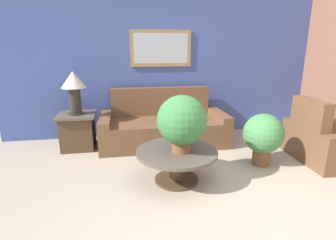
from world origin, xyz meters
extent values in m
plane|color=tan|center=(0.00, 0.00, 0.00)|extent=(20.00, 20.00, 0.00)
cube|color=#42569E|center=(0.00, 2.73, 1.30)|extent=(6.67, 0.06, 2.60)
cube|color=#997A4C|center=(-0.52, 2.69, 1.58)|extent=(1.08, 0.03, 0.63)
cube|color=#B2BCC6|center=(-0.52, 2.68, 1.58)|extent=(0.96, 0.01, 0.51)
cube|color=brown|center=(-0.55, 2.16, 0.21)|extent=(1.74, 0.94, 0.42)
cube|color=brown|center=(-0.55, 2.55, 0.67)|extent=(1.74, 0.16, 0.49)
cube|color=brown|center=(-1.51, 2.16, 0.26)|extent=(0.18, 0.94, 0.52)
cube|color=brown|center=(0.41, 2.16, 0.26)|extent=(0.18, 0.94, 0.52)
cube|color=brown|center=(1.73, 1.08, 0.21)|extent=(0.97, 0.70, 0.42)
cube|color=brown|center=(1.34, 1.09, 0.67)|extent=(0.19, 0.67, 0.49)
cube|color=brown|center=(1.75, 1.50, 0.26)|extent=(0.95, 0.22, 0.52)
cylinder|color=#4C3823|center=(-0.60, 0.84, 0.01)|extent=(0.54, 0.54, 0.03)
cylinder|color=#4C3823|center=(-0.60, 0.84, 0.20)|extent=(0.18, 0.18, 0.33)
cylinder|color=brown|center=(-0.60, 0.84, 0.38)|extent=(0.98, 0.98, 0.04)
cube|color=#4C3823|center=(-1.95, 2.19, 0.27)|extent=(0.50, 0.50, 0.54)
cube|color=brown|center=(-1.95, 2.19, 0.55)|extent=(0.59, 0.59, 0.03)
cylinder|color=#2D2823|center=(-1.95, 2.19, 0.58)|extent=(0.26, 0.26, 0.02)
cylinder|color=#2D2823|center=(-1.95, 2.19, 0.79)|extent=(0.18, 0.18, 0.40)
cone|color=beige|center=(-1.95, 2.19, 1.12)|extent=(0.38, 0.38, 0.25)
cylinder|color=brown|center=(-0.55, 0.80, 0.48)|extent=(0.23, 0.23, 0.17)
sphere|color=#387A3D|center=(-0.55, 0.80, 0.78)|extent=(0.58, 0.58, 0.58)
cylinder|color=brown|center=(0.67, 1.11, 0.12)|extent=(0.24, 0.24, 0.25)
sphere|color=#428447|center=(0.67, 1.11, 0.45)|extent=(0.55, 0.55, 0.55)
camera|label=1|loc=(-1.19, -2.03, 1.59)|focal=28.00mm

